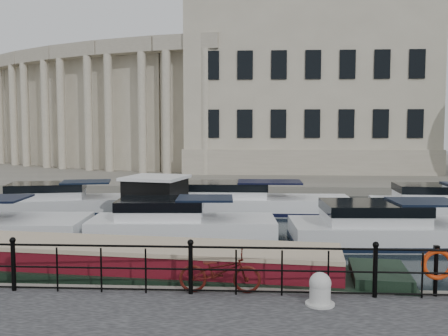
{
  "coord_description": "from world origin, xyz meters",
  "views": [
    {
      "loc": [
        1.33,
        -12.94,
        4.19
      ],
      "look_at": [
        0.5,
        2.0,
        3.0
      ],
      "focal_mm": 40.0,
      "sensor_mm": 36.0,
      "label": 1
    }
  ],
  "objects_px": {
    "bicycle": "(220,271)",
    "life_ring_post": "(437,265)",
    "mooring_bollard": "(320,290)",
    "narrowboat": "(91,273)",
    "harbour_hut": "(156,203)"
  },
  "relations": [
    {
      "from": "mooring_bollard",
      "to": "narrowboat",
      "type": "relative_size",
      "value": 0.04
    },
    {
      "from": "bicycle",
      "to": "life_ring_post",
      "type": "xyz_separation_m",
      "value": [
        4.7,
        -0.03,
        0.22
      ]
    },
    {
      "from": "mooring_bollard",
      "to": "harbour_hut",
      "type": "bearing_deg",
      "value": 116.51
    },
    {
      "from": "life_ring_post",
      "to": "narrowboat",
      "type": "relative_size",
      "value": 0.07
    },
    {
      "from": "bicycle",
      "to": "narrowboat",
      "type": "relative_size",
      "value": 0.11
    },
    {
      "from": "mooring_bollard",
      "to": "bicycle",
      "type": "bearing_deg",
      "value": 162.76
    },
    {
      "from": "life_ring_post",
      "to": "harbour_hut",
      "type": "height_order",
      "value": "harbour_hut"
    },
    {
      "from": "mooring_bollard",
      "to": "life_ring_post",
      "type": "distance_m",
      "value": 2.68
    },
    {
      "from": "bicycle",
      "to": "mooring_bollard",
      "type": "xyz_separation_m",
      "value": [
        2.12,
        -0.66,
        -0.16
      ]
    },
    {
      "from": "bicycle",
      "to": "harbour_hut",
      "type": "bearing_deg",
      "value": 18.05
    },
    {
      "from": "mooring_bollard",
      "to": "narrowboat",
      "type": "height_order",
      "value": "mooring_bollard"
    },
    {
      "from": "bicycle",
      "to": "narrowboat",
      "type": "height_order",
      "value": "bicycle"
    },
    {
      "from": "bicycle",
      "to": "narrowboat",
      "type": "distance_m",
      "value": 4.1
    },
    {
      "from": "life_ring_post",
      "to": "bicycle",
      "type": "bearing_deg",
      "value": 179.58
    },
    {
      "from": "life_ring_post",
      "to": "harbour_hut",
      "type": "bearing_deg",
      "value": 127.66
    }
  ]
}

